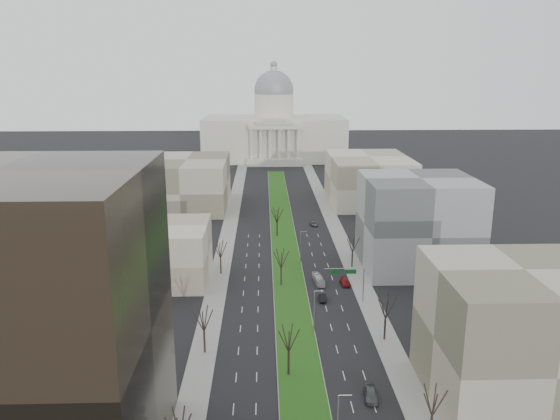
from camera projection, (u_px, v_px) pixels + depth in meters
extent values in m
plane|color=black|center=(283.00, 236.00, 171.33)|extent=(600.00, 600.00, 0.00)
cube|color=#999993|center=(284.00, 237.00, 170.35)|extent=(8.00, 222.00, 0.15)
cube|color=#215216|center=(284.00, 237.00, 170.32)|extent=(7.70, 221.70, 0.06)
cube|color=gray|center=(222.00, 264.00, 146.62)|extent=(5.00, 330.00, 0.15)
cube|color=gray|center=(351.00, 263.00, 147.64)|extent=(5.00, 330.00, 0.15)
cube|color=beige|center=(274.00, 138.00, 313.37)|extent=(80.00, 40.00, 24.00)
cube|color=beige|center=(275.00, 162.00, 293.65)|extent=(30.00, 6.00, 4.00)
cube|color=beige|center=(275.00, 127.00, 288.85)|extent=(28.00, 5.00, 2.50)
cube|color=beige|center=(275.00, 123.00, 288.35)|extent=(20.00, 5.00, 1.80)
cube|color=beige|center=(275.00, 120.00, 287.94)|extent=(12.00, 5.00, 1.60)
cylinder|color=beige|center=(274.00, 107.00, 308.82)|extent=(22.00, 22.00, 14.00)
sphere|color=gray|center=(274.00, 90.00, 306.55)|extent=(22.00, 22.00, 22.00)
cylinder|color=beige|center=(274.00, 70.00, 303.77)|extent=(4.00, 4.00, 4.00)
sphere|color=gray|center=(274.00, 65.00, 303.01)|extent=(4.00, 4.00, 4.00)
cylinder|color=beige|center=(251.00, 144.00, 290.76)|extent=(2.00, 2.00, 16.00)
cylinder|color=beige|center=(261.00, 144.00, 290.91)|extent=(2.00, 2.00, 16.00)
cylinder|color=beige|center=(270.00, 144.00, 291.05)|extent=(2.00, 2.00, 16.00)
cylinder|color=beige|center=(280.00, 144.00, 291.20)|extent=(2.00, 2.00, 16.00)
cylinder|color=beige|center=(289.00, 144.00, 291.34)|extent=(2.00, 2.00, 16.00)
cylinder|color=beige|center=(298.00, 144.00, 291.49)|extent=(2.00, 2.00, 16.00)
cube|color=black|center=(11.00, 332.00, 66.55)|extent=(34.00, 30.00, 40.00)
cube|color=tan|center=(155.00, 253.00, 134.75)|extent=(26.00, 22.00, 14.00)
cube|color=#78725D|center=(517.00, 336.00, 84.41)|extent=(26.00, 24.00, 22.00)
cube|color=#5D6062|center=(417.00, 223.00, 142.21)|extent=(28.00, 26.00, 24.00)
cube|color=#78725D|center=(187.00, 183.00, 206.72)|extent=(30.00, 40.00, 18.00)
cube|color=tan|center=(368.00, 179.00, 213.60)|extent=(30.00, 40.00, 18.00)
cylinder|color=black|center=(205.00, 342.00, 100.65)|extent=(0.40, 0.40, 4.32)
cylinder|color=black|center=(221.00, 266.00, 139.35)|extent=(0.40, 0.40, 4.22)
cylinder|color=black|center=(385.00, 329.00, 105.51)|extent=(0.40, 0.40, 4.42)
cylinder|color=black|center=(352.00, 260.00, 144.24)|extent=(0.40, 0.40, 4.03)
cylinder|color=black|center=(289.00, 364.00, 93.36)|extent=(0.40, 0.40, 4.32)
cylinder|color=black|center=(281.00, 277.00, 132.04)|extent=(0.40, 0.40, 4.32)
cylinder|color=black|center=(277.00, 230.00, 170.73)|extent=(0.40, 0.40, 4.32)
cylinder|color=gray|center=(345.00, 395.00, 72.45)|extent=(1.80, 0.12, 0.12)
cylinder|color=gray|center=(314.00, 313.00, 107.44)|extent=(0.20, 0.20, 9.00)
cylinder|color=gray|center=(319.00, 291.00, 106.30)|extent=(1.80, 0.12, 0.12)
cylinder|color=gray|center=(301.00, 248.00, 146.12)|extent=(0.20, 0.20, 9.00)
cylinder|color=gray|center=(304.00, 231.00, 144.99)|extent=(1.80, 0.12, 0.12)
cylinder|color=gray|center=(363.00, 285.00, 122.44)|extent=(0.24, 0.24, 8.00)
cylinder|color=gray|center=(344.00, 268.00, 121.30)|extent=(9.00, 0.18, 0.18)
cube|color=#0C591E|center=(351.00, 272.00, 121.62)|extent=(2.60, 0.08, 1.00)
cube|color=#0C591E|center=(335.00, 272.00, 121.52)|extent=(2.20, 0.08, 1.00)
imported|color=#45494C|center=(371.00, 394.00, 86.95)|extent=(2.45, 5.17, 1.71)
imported|color=black|center=(322.00, 297.00, 123.92)|extent=(1.71, 4.55, 1.48)
imported|color=maroon|center=(345.00, 282.00, 132.65)|extent=(2.30, 4.87, 1.37)
imported|color=#4F5257|center=(314.00, 224.00, 182.73)|extent=(2.78, 4.77, 1.25)
imported|color=silver|center=(318.00, 279.00, 133.67)|extent=(2.68, 7.29, 1.98)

